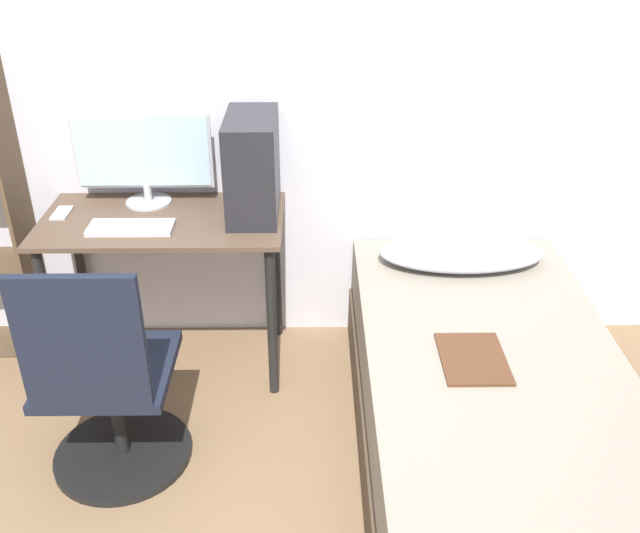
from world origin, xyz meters
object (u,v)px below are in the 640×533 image
object	(u,v)px
keyboard	(131,228)
office_chair	(107,395)
bed	(485,403)
monitor	(143,156)
pc_tower	(252,166)

from	to	relation	value
keyboard	office_chair	bearing A→B (deg)	-90.72
bed	monitor	distance (m)	1.81
bed	monitor	bearing A→B (deg)	150.31
monitor	pc_tower	size ratio (longest dim) A/B	1.40
bed	pc_tower	size ratio (longest dim) A/B	4.26
monitor	keyboard	size ratio (longest dim) A/B	1.71
keyboard	monitor	bearing A→B (deg)	86.31
office_chair	keyboard	size ratio (longest dim) A/B	2.72
keyboard	pc_tower	size ratio (longest dim) A/B	0.82
office_chair	pc_tower	size ratio (longest dim) A/B	2.22
bed	monitor	xyz separation A→B (m)	(-1.44, 0.82, 0.74)
office_chair	monitor	xyz separation A→B (m)	(0.03, 0.89, 0.63)
monitor	pc_tower	world-z (taller)	pc_tower
bed	keyboard	xyz separation A→B (m)	(-1.45, 0.53, 0.52)
bed	pc_tower	xyz separation A→B (m)	(-0.94, 0.70, 0.73)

